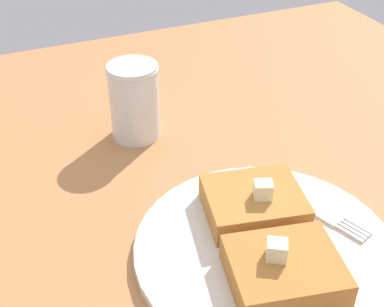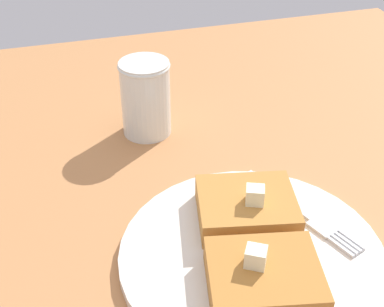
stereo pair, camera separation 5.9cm
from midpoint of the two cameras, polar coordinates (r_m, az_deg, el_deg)
The scene contains 8 objects.
table_surface at distance 59.93cm, azimuth 1.12°, elevation -6.79°, with size 101.89×101.89×2.81cm, color #B47645.
plate at distance 53.51cm, azimuth 4.76°, elevation -10.20°, with size 25.83×25.83×1.17cm.
toast_slice_left at distance 55.55cm, azimuth 3.56°, elevation -5.43°, with size 8.38×9.87×2.79cm, color #B67835.
toast_slice_middle at distance 49.04cm, azimuth 6.37°, elevation -12.46°, with size 8.38×9.87×2.79cm, color #B1702F.
butter_pat_primary at distance 53.63cm, azimuth 4.47°, elevation -4.02°, with size 1.81×1.62×1.81cm, color #F0EEC2.
butter_pat_secondary at distance 47.47cm, azimuth 5.47°, elevation -10.39°, with size 1.81×1.62×1.81cm, color #F1EFC7.
fork at distance 57.90cm, azimuth 9.64°, elevation -5.56°, with size 15.49×6.93×0.36cm.
syrup_jar at distance 69.02cm, azimuth -8.61°, elevation 5.22°, with size 6.60×6.60×10.03cm.
Camera 1 is at (39.64, -21.42, 41.33)cm, focal length 50.00 mm.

